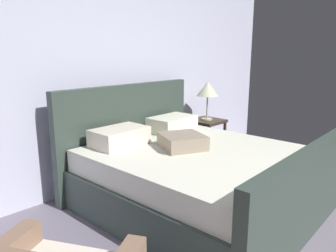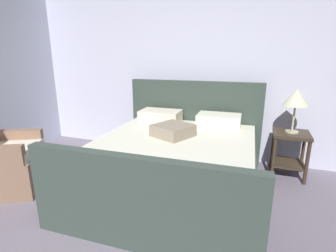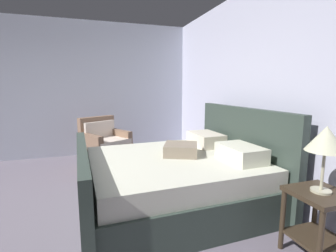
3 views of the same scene
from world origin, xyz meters
TOP-DOWN VIEW (x-y plane):
  - wall_back at (0.00, 3.40)m, footprint 5.91×0.12m
  - wall_side_left at (-2.96, 0.00)m, footprint 0.12×6.80m
  - bed at (-0.10, 2.17)m, footprint 2.02×2.22m
  - nightstand_right at (1.19, 2.99)m, footprint 0.44×0.44m
  - table_lamp_right at (1.19, 2.99)m, footprint 0.31×0.31m
  - armchair at (-2.00, 1.45)m, footprint 0.99×0.98m

SIDE VIEW (x-z plane):
  - armchair at x=-2.00m, z-range -0.10..0.80m
  - bed at x=-0.10m, z-range -0.25..0.95m
  - nightstand_right at x=1.19m, z-range 0.10..0.70m
  - table_lamp_right at x=1.19m, z-range 0.76..1.32m
  - wall_back at x=0.00m, z-range 0.00..2.81m
  - wall_side_left at x=-2.96m, z-range 0.00..2.81m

